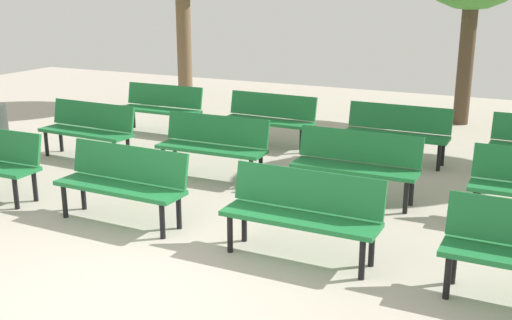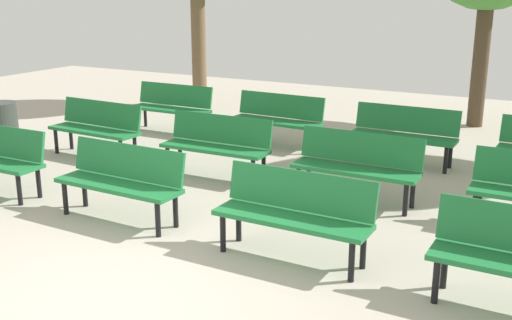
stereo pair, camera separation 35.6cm
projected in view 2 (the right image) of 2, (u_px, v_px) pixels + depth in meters
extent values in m
plane|color=#B2A899|center=(102.00, 299.00, 5.46)|extent=(24.00, 24.00, 0.00)
cylinder|color=black|center=(19.00, 190.00, 7.73)|extent=(0.06, 0.06, 0.40)
cylinder|color=black|center=(39.00, 183.00, 8.00)|extent=(0.06, 0.06, 0.40)
cube|color=#1E7238|center=(118.00, 186.00, 7.16)|extent=(1.61, 0.48, 0.05)
cube|color=#1E7238|center=(128.00, 161.00, 7.26)|extent=(1.60, 0.16, 0.40)
cylinder|color=black|center=(65.00, 198.00, 7.42)|extent=(0.06, 0.06, 0.40)
cylinder|color=black|center=(158.00, 219.00, 6.75)|extent=(0.06, 0.06, 0.40)
cylinder|color=black|center=(85.00, 191.00, 7.69)|extent=(0.06, 0.06, 0.40)
cylinder|color=black|center=(176.00, 210.00, 7.02)|extent=(0.06, 0.06, 0.40)
cube|color=#1E7238|center=(291.00, 220.00, 6.13)|extent=(1.60, 0.46, 0.05)
cube|color=#1E7238|center=(300.00, 190.00, 6.23)|extent=(1.60, 0.14, 0.40)
cylinder|color=black|center=(223.00, 233.00, 6.38)|extent=(0.06, 0.06, 0.40)
cylinder|color=black|center=(352.00, 261.00, 5.73)|extent=(0.06, 0.06, 0.40)
cylinder|color=black|center=(239.00, 223.00, 6.65)|extent=(0.06, 0.06, 0.40)
cylinder|color=black|center=(363.00, 249.00, 6.00)|extent=(0.06, 0.06, 0.40)
cylinder|color=black|center=(436.00, 281.00, 5.34)|extent=(0.06, 0.06, 0.40)
cylinder|color=black|center=(444.00, 267.00, 5.61)|extent=(0.06, 0.06, 0.40)
cube|color=#1E7238|center=(94.00, 131.00, 9.84)|extent=(1.62, 0.50, 0.05)
cube|color=#1E7238|center=(102.00, 113.00, 9.94)|extent=(1.60, 0.19, 0.40)
cylinder|color=black|center=(56.00, 141.00, 10.11)|extent=(0.06, 0.06, 0.40)
cylinder|color=black|center=(121.00, 153.00, 9.43)|extent=(0.06, 0.06, 0.40)
cylinder|color=black|center=(71.00, 137.00, 10.37)|extent=(0.06, 0.06, 0.40)
cylinder|color=black|center=(135.00, 148.00, 9.69)|extent=(0.06, 0.06, 0.40)
cube|color=#1E7238|center=(214.00, 148.00, 8.78)|extent=(1.61, 0.47, 0.05)
cube|color=#1E7238|center=(221.00, 129.00, 8.88)|extent=(1.60, 0.15, 0.40)
cylinder|color=black|center=(168.00, 160.00, 9.01)|extent=(0.06, 0.06, 0.40)
cylinder|color=black|center=(253.00, 173.00, 8.39)|extent=(0.06, 0.06, 0.40)
cylinder|color=black|center=(180.00, 155.00, 9.28)|extent=(0.06, 0.06, 0.40)
cylinder|color=black|center=(264.00, 167.00, 8.67)|extent=(0.06, 0.06, 0.40)
cube|color=#1E7238|center=(355.00, 170.00, 7.76)|extent=(1.60, 0.44, 0.05)
cube|color=#1E7238|center=(361.00, 148.00, 7.86)|extent=(1.60, 0.13, 0.40)
cylinder|color=black|center=(298.00, 183.00, 8.00)|extent=(0.06, 0.06, 0.40)
cylinder|color=black|center=(406.00, 200.00, 7.36)|extent=(0.06, 0.06, 0.40)
cylinder|color=black|center=(308.00, 176.00, 8.27)|extent=(0.06, 0.06, 0.40)
cylinder|color=black|center=(413.00, 192.00, 7.63)|extent=(0.06, 0.06, 0.40)
cylinder|color=black|center=(474.00, 211.00, 7.00)|extent=(0.06, 0.06, 0.40)
cylinder|color=black|center=(479.00, 203.00, 7.27)|extent=(0.06, 0.06, 0.40)
cube|color=#1E7238|center=(170.00, 109.00, 11.51)|extent=(1.60, 0.44, 0.05)
cube|color=#1E7238|center=(175.00, 95.00, 11.61)|extent=(1.60, 0.13, 0.40)
cylinder|color=black|center=(135.00, 119.00, 11.75)|extent=(0.06, 0.06, 0.40)
cylinder|color=black|center=(197.00, 127.00, 11.12)|extent=(0.06, 0.06, 0.40)
cylinder|color=black|center=(145.00, 116.00, 12.03)|extent=(0.06, 0.06, 0.40)
cylinder|color=black|center=(206.00, 124.00, 11.39)|extent=(0.06, 0.06, 0.40)
cube|color=#1E7238|center=(275.00, 122.00, 10.48)|extent=(1.61, 0.50, 0.05)
cube|color=#1E7238|center=(281.00, 106.00, 10.58)|extent=(1.60, 0.18, 0.40)
cylinder|color=black|center=(235.00, 132.00, 10.75)|extent=(0.06, 0.06, 0.40)
cylinder|color=black|center=(308.00, 142.00, 10.07)|extent=(0.06, 0.06, 0.40)
cylinder|color=black|center=(245.00, 128.00, 11.02)|extent=(0.06, 0.06, 0.40)
cylinder|color=black|center=(317.00, 138.00, 10.34)|extent=(0.06, 0.06, 0.40)
cube|color=#1E7238|center=(402.00, 137.00, 9.42)|extent=(1.60, 0.45, 0.05)
cube|color=#1E7238|center=(407.00, 119.00, 9.52)|extent=(1.60, 0.14, 0.40)
cylinder|color=black|center=(354.00, 148.00, 9.67)|extent=(0.06, 0.06, 0.40)
cylinder|color=black|center=(446.00, 160.00, 9.02)|extent=(0.06, 0.06, 0.40)
cylinder|color=black|center=(361.00, 144.00, 9.94)|extent=(0.06, 0.06, 0.40)
cylinder|color=black|center=(450.00, 155.00, 9.29)|extent=(0.06, 0.06, 0.40)
cylinder|color=black|center=(501.00, 166.00, 8.73)|extent=(0.06, 0.06, 0.40)
cylinder|color=black|center=(504.00, 161.00, 9.00)|extent=(0.06, 0.06, 0.40)
cylinder|color=#4C3A28|center=(481.00, 57.00, 11.77)|extent=(0.30, 0.30, 2.68)
cylinder|color=brown|center=(199.00, 39.00, 14.06)|extent=(0.33, 0.33, 2.94)
cylinder|color=#383D38|center=(2.00, 133.00, 9.52)|extent=(0.49, 0.49, 0.94)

